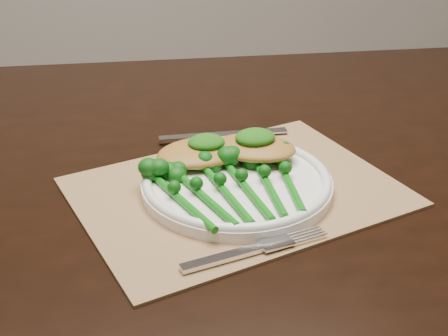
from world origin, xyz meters
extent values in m
cube|color=black|center=(0.08, 0.10, 0.73)|extent=(1.66, 1.01, 0.04)
cube|color=#96724C|center=(0.09, -0.02, 0.75)|extent=(0.48, 0.41, 0.00)
cylinder|color=white|center=(0.09, -0.02, 0.76)|extent=(0.25, 0.25, 0.01)
torus|color=white|center=(0.09, -0.02, 0.77)|extent=(0.25, 0.25, 0.01)
cube|color=silver|center=(0.05, 0.14, 0.76)|extent=(0.08, 0.02, 0.01)
cube|color=silver|center=(0.15, 0.14, 0.76)|extent=(0.12, 0.02, 0.00)
cube|color=silver|center=(0.04, -0.17, 0.76)|extent=(0.10, 0.04, 0.01)
ellipsoid|color=#A87830|center=(0.06, 0.04, 0.78)|extent=(0.14, 0.10, 0.02)
ellipsoid|color=#A87830|center=(0.13, 0.03, 0.79)|extent=(0.14, 0.12, 0.02)
ellipsoid|color=#11480A|center=(0.06, 0.04, 0.80)|extent=(0.05, 0.04, 0.02)
ellipsoid|color=#11480A|center=(0.13, 0.04, 0.80)|extent=(0.06, 0.05, 0.02)
camera|label=1|loc=(-0.07, -0.72, 1.17)|focal=50.00mm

